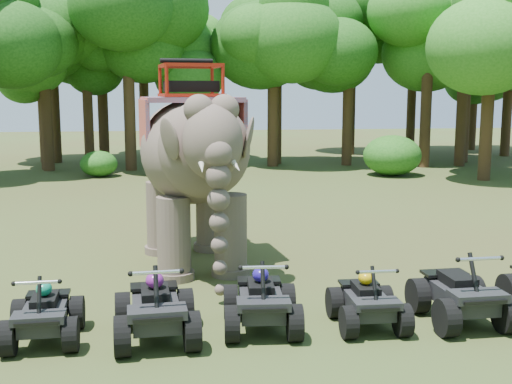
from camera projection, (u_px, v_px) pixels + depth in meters
ground at (264, 294)px, 12.93m from camera, size 110.00×110.00×0.00m
elephant at (193, 163)px, 14.89m from camera, size 3.16×5.95×4.78m
atv_0 at (44, 306)px, 10.41m from camera, size 1.22×1.64×1.19m
atv_1 at (155, 300)px, 10.47m from camera, size 1.43×1.89×1.35m
atv_2 at (261, 293)px, 10.94m from camera, size 1.41×1.84×1.29m
atv_3 at (368, 294)px, 11.08m from camera, size 1.18×1.60×1.16m
atv_4 at (461, 285)px, 11.26m from camera, size 1.37×1.85×1.35m
tree_0 at (200, 99)px, 35.28m from camera, size 5.06×5.06×7.22m
tree_1 at (273, 74)px, 34.29m from camera, size 6.95×6.95×9.93m
tree_2 at (348, 88)px, 34.86m from camera, size 5.93×5.93×8.47m
tree_3 at (427, 79)px, 33.84m from camera, size 6.53×6.53×9.33m
tree_4 at (489, 82)px, 28.82m from camera, size 6.22×6.22×8.89m
tree_31 at (44, 107)px, 33.10m from camera, size 4.56×4.56×6.51m
tree_32 at (129, 78)px, 32.43m from camera, size 6.57×6.57×9.39m
tree_33 at (466, 76)px, 36.26m from camera, size 6.85×6.85×9.79m
tree_34 at (474, 97)px, 44.19m from camera, size 5.12×5.12×7.31m
tree_35 at (45, 83)px, 32.30m from camera, size 6.26×6.26×8.94m
tree_36 at (463, 84)px, 34.41m from camera, size 6.22×6.22×8.88m
tree_37 at (190, 98)px, 36.59m from camera, size 5.13×5.13×7.33m
tree_38 at (53, 78)px, 35.99m from camera, size 6.69×6.69×9.56m
tree_39 at (102, 79)px, 36.33m from camera, size 6.60×6.60×9.43m
tree_40 at (42, 87)px, 36.37m from camera, size 6.02×6.02×8.60m
tree_41 at (144, 78)px, 40.23m from camera, size 6.85×6.85×9.79m
tree_42 at (412, 77)px, 43.18m from camera, size 6.99×6.99×9.99m
tree_43 at (509, 80)px, 39.69m from camera, size 6.67×6.67×9.52m
tree_44 at (351, 73)px, 40.66m from camera, size 7.26×7.26×10.37m
tree_45 at (87, 96)px, 34.28m from camera, size 5.31×5.31×7.59m
tree_46 at (277, 81)px, 35.53m from camera, size 6.42×6.42×9.18m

